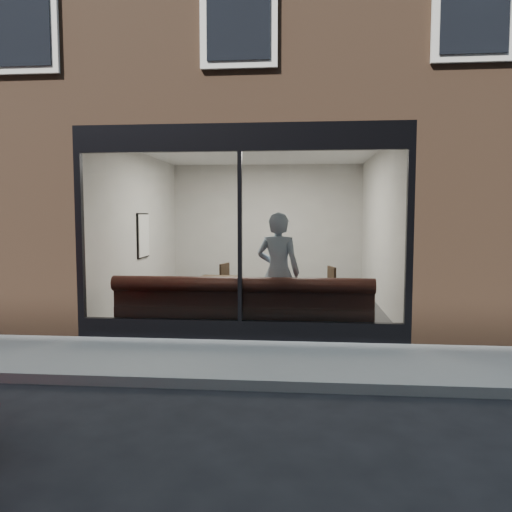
# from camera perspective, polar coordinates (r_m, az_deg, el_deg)

# --- Properties ---
(ground) EXTENTS (120.00, 120.00, 0.00)m
(ground) POSITION_cam_1_polar(r_m,az_deg,el_deg) (5.65, -4.42, -14.70)
(ground) COLOR black
(ground) RESTS_ON ground
(sidewalk_near) EXTENTS (40.00, 2.00, 0.01)m
(sidewalk_near) POSITION_cam_1_polar(r_m,az_deg,el_deg) (6.59, -2.95, -11.78)
(sidewalk_near) COLOR gray
(sidewalk_near) RESTS_ON ground
(kerb_near) EXTENTS (40.00, 0.10, 0.12)m
(kerb_near) POSITION_cam_1_polar(r_m,az_deg,el_deg) (5.59, -4.51, -14.29)
(kerb_near) COLOR gray
(kerb_near) RESTS_ON ground
(host_building_pier_left) EXTENTS (2.50, 12.00, 3.20)m
(host_building_pier_left) POSITION_cam_1_polar(r_m,az_deg,el_deg) (14.05, -14.19, 3.48)
(host_building_pier_left) COLOR brown
(host_building_pier_left) RESTS_ON ground
(host_building_pier_right) EXTENTS (2.50, 12.00, 3.20)m
(host_building_pier_right) POSITION_cam_1_polar(r_m,az_deg,el_deg) (13.56, 17.33, 3.37)
(host_building_pier_right) COLOR brown
(host_building_pier_right) RESTS_ON ground
(host_building_backfill) EXTENTS (5.00, 6.00, 3.20)m
(host_building_backfill) POSITION_cam_1_polar(r_m,az_deg,el_deg) (16.28, 2.00, 3.78)
(host_building_backfill) COLOR brown
(host_building_backfill) RESTS_ON ground
(cafe_floor) EXTENTS (6.00, 6.00, 0.00)m
(cafe_floor) POSITION_cam_1_polar(r_m,az_deg,el_deg) (10.46, 0.15, -5.48)
(cafe_floor) COLOR #2D2D30
(cafe_floor) RESTS_ON ground
(cafe_ceiling) EXTENTS (6.00, 6.00, 0.00)m
(cafe_ceiling) POSITION_cam_1_polar(r_m,az_deg,el_deg) (10.38, 0.16, 12.02)
(cafe_ceiling) COLOR white
(cafe_ceiling) RESTS_ON host_building_upper
(cafe_wall_back) EXTENTS (5.00, 0.00, 5.00)m
(cafe_wall_back) POSITION_cam_1_polar(r_m,az_deg,el_deg) (13.28, 1.28, 3.56)
(cafe_wall_back) COLOR #BCB9B3
(cafe_wall_back) RESTS_ON ground
(cafe_wall_left) EXTENTS (0.00, 6.00, 6.00)m
(cafe_wall_left) POSITION_cam_1_polar(r_m,az_deg,el_deg) (10.80, -13.14, 3.15)
(cafe_wall_left) COLOR #BCB9B3
(cafe_wall_left) RESTS_ON ground
(cafe_wall_right) EXTENTS (0.00, 6.00, 6.00)m
(cafe_wall_right) POSITION_cam_1_polar(r_m,az_deg,el_deg) (10.38, 14.00, 3.07)
(cafe_wall_right) COLOR #BCB9B3
(cafe_wall_right) RESTS_ON ground
(storefront_kick) EXTENTS (5.00, 0.10, 0.30)m
(storefront_kick) POSITION_cam_1_polar(r_m,az_deg,el_deg) (7.56, -1.82, -8.48)
(storefront_kick) COLOR black
(storefront_kick) RESTS_ON ground
(storefront_header) EXTENTS (5.00, 0.10, 0.40)m
(storefront_header) POSITION_cam_1_polar(r_m,az_deg,el_deg) (7.44, -1.88, 13.40)
(storefront_header) COLOR black
(storefront_header) RESTS_ON host_building_upper
(storefront_mullion) EXTENTS (0.06, 0.10, 2.50)m
(storefront_mullion) POSITION_cam_1_polar(r_m,az_deg,el_deg) (7.37, -1.85, 2.18)
(storefront_mullion) COLOR black
(storefront_mullion) RESTS_ON storefront_kick
(storefront_glass) EXTENTS (4.80, 0.00, 4.80)m
(storefront_glass) POSITION_cam_1_polar(r_m,az_deg,el_deg) (7.34, -1.88, 2.17)
(storefront_glass) COLOR white
(storefront_glass) RESTS_ON storefront_kick
(banquette) EXTENTS (4.00, 0.55, 0.45)m
(banquette) POSITION_cam_1_polar(r_m,az_deg,el_deg) (7.93, -1.47, -7.29)
(banquette) COLOR #381A14
(banquette) RESTS_ON cafe_floor
(person) EXTENTS (0.79, 0.61, 1.92)m
(person) POSITION_cam_1_polar(r_m,az_deg,el_deg) (7.97, 2.55, -1.88)
(person) COLOR #95ADC5
(person) RESTS_ON cafe_floor
(cafe_table_left) EXTENTS (0.77, 0.77, 0.04)m
(cafe_table_left) POSITION_cam_1_polar(r_m,az_deg,el_deg) (8.94, -4.46, -2.58)
(cafe_table_left) COLOR black
(cafe_table_left) RESTS_ON cafe_floor
(cafe_table_right) EXTENTS (0.82, 0.82, 0.04)m
(cafe_table_right) POSITION_cam_1_polar(r_m,az_deg,el_deg) (8.67, 2.59, -2.80)
(cafe_table_right) COLOR black
(cafe_table_right) RESTS_ON cafe_floor
(cafe_chair_left) EXTENTS (0.47, 0.47, 0.04)m
(cafe_chair_left) POSITION_cam_1_polar(r_m,az_deg,el_deg) (9.71, -4.62, -4.98)
(cafe_chair_left) COLOR black
(cafe_chair_left) RESTS_ON cafe_floor
(cafe_chair_right) EXTENTS (0.46, 0.46, 0.04)m
(cafe_chair_right) POSITION_cam_1_polar(r_m,az_deg,el_deg) (9.08, 7.46, -5.68)
(cafe_chair_right) COLOR black
(cafe_chair_right) RESTS_ON cafe_floor
(wall_poster) EXTENTS (0.02, 0.67, 0.90)m
(wall_poster) POSITION_cam_1_polar(r_m,az_deg,el_deg) (10.93, -12.70, 2.30)
(wall_poster) COLOR white
(wall_poster) RESTS_ON cafe_wall_left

